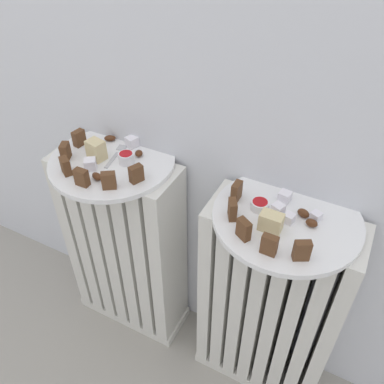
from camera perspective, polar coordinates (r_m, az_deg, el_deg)
radiator_left at (r=1.19m, az=-9.38°, el=-8.02°), size 0.34×0.14×0.60m
radiator_right at (r=1.07m, az=10.77°, el=-15.90°), size 0.34×0.14×0.60m
plate_left at (r=0.98m, az=-11.29°, el=4.33°), size 0.30×0.30×0.01m
plate_right at (r=0.83m, az=13.34°, el=-3.62°), size 0.30×0.30×0.01m
dark_cake_slice_left_0 at (r=1.04m, az=-15.81°, el=7.41°), size 0.02×0.03×0.04m
dark_cake_slice_left_1 at (r=1.00m, az=-17.61°, el=5.56°), size 0.03×0.03×0.04m
dark_cake_slice_left_2 at (r=0.95m, az=-17.58°, el=3.54°), size 0.03×0.03×0.04m
dark_cake_slice_left_3 at (r=0.90m, az=-15.46°, el=2.01°), size 0.03×0.02×0.04m
dark_cake_slice_left_4 at (r=0.88m, az=-11.79°, el=1.61°), size 0.03×0.03×0.04m
dark_cake_slice_left_5 at (r=0.89m, az=-7.95°, el=2.59°), size 0.03×0.03×0.04m
marble_cake_slice_left_0 at (r=0.97m, az=-13.50°, el=5.84°), size 0.05×0.04×0.05m
turkish_delight_left_0 at (r=0.95m, az=-14.31°, el=3.87°), size 0.04×0.04×0.03m
turkish_delight_left_1 at (r=1.01m, az=-8.56°, el=7.09°), size 0.03×0.03×0.03m
medjool_date_left_0 at (r=0.92m, az=-13.41°, el=2.18°), size 0.03×0.03×0.02m
medjool_date_left_1 at (r=0.98m, az=-7.59°, el=5.49°), size 0.03×0.03×0.01m
medjool_date_left_2 at (r=1.04m, az=-11.62°, el=7.52°), size 0.03×0.03×0.01m
jam_bowl_left at (r=0.95m, az=-9.36°, el=4.86°), size 0.04×0.04×0.03m
dark_cake_slice_right_0 at (r=0.84m, az=6.36°, el=0.10°), size 0.02×0.03×0.04m
dark_cake_slice_right_1 at (r=0.79m, az=5.79°, el=-2.49°), size 0.03×0.03×0.04m
dark_cake_slice_right_2 at (r=0.75m, az=7.38°, el=-5.29°), size 0.03×0.03×0.04m
dark_cake_slice_right_3 at (r=0.73m, az=10.95°, el=-7.42°), size 0.03×0.02×0.04m
dark_cake_slice_right_4 at (r=0.74m, az=15.40°, el=-8.06°), size 0.03×0.03×0.04m
marble_cake_slice_right_0 at (r=0.78m, az=11.19°, el=-4.22°), size 0.04×0.03×0.04m
turkish_delight_right_0 at (r=0.82m, az=12.16°, el=-2.38°), size 0.03×0.03×0.02m
turkish_delight_right_1 at (r=0.85m, az=13.07°, el=-0.67°), size 0.03×0.03×0.02m
turkish_delight_right_2 at (r=0.83m, az=17.24°, el=-3.34°), size 0.02×0.02×0.02m
turkish_delight_right_3 at (r=0.81m, az=13.66°, el=-3.65°), size 0.02×0.02×0.02m
medjool_date_right_0 at (r=0.81m, az=16.69°, el=-4.26°), size 0.02×0.02×0.02m
medjool_date_right_1 at (r=0.83m, az=15.59°, el=-2.93°), size 0.03×0.02×0.02m
jam_bowl_right at (r=0.83m, az=9.63°, el=-1.80°), size 0.04×0.04×0.02m
fork at (r=0.99m, az=-10.73°, el=5.30°), size 0.03×0.10×0.00m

